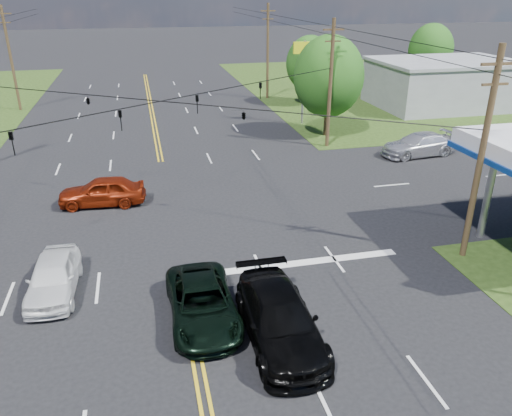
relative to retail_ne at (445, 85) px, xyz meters
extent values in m
plane|color=black|center=(-30.00, -20.00, -2.20)|extent=(280.00, 280.00, 0.00)
cube|color=#243812|center=(5.00, 12.00, -2.20)|extent=(46.00, 48.00, 0.03)
cube|color=silver|center=(-25.00, -28.00, -2.20)|extent=(10.00, 0.50, 0.02)
cube|color=gray|center=(0.00, 0.00, 0.00)|extent=(14.00, 10.00, 4.40)
cylinder|color=#A5A5AA|center=(-15.00, -27.50, 0.12)|extent=(0.36, 0.36, 4.65)
cylinder|color=#422D1C|center=(-17.00, -29.00, 2.55)|extent=(0.28, 0.28, 9.50)
cube|color=#422D1C|center=(-17.00, -29.00, 6.50)|extent=(1.60, 0.12, 0.12)
cube|color=#422D1C|center=(-17.00, -29.00, 5.70)|extent=(1.20, 0.10, 0.10)
cylinder|color=#422D1C|center=(-17.00, -11.00, 2.55)|extent=(0.28, 0.28, 9.50)
cube|color=#422D1C|center=(-17.00, -11.00, 6.50)|extent=(1.60, 0.12, 0.12)
cube|color=#422D1C|center=(-17.00, -11.00, 5.70)|extent=(1.20, 0.10, 0.10)
cylinder|color=#422D1C|center=(-43.00, 8.00, 2.80)|extent=(0.28, 0.28, 10.00)
cube|color=#422D1C|center=(-43.00, 8.00, 7.00)|extent=(1.60, 0.12, 0.12)
cube|color=#422D1C|center=(-43.00, 8.00, 6.20)|extent=(1.20, 0.10, 0.10)
cylinder|color=#422D1C|center=(-17.00, 8.00, 2.80)|extent=(0.28, 0.28, 10.00)
cube|color=#422D1C|center=(-17.00, 8.00, 7.00)|extent=(1.60, 0.12, 0.12)
cube|color=#422D1C|center=(-17.00, 8.00, 6.20)|extent=(1.20, 0.10, 0.10)
imported|color=black|center=(-36.50, -24.50, 3.22)|extent=(0.17, 0.21, 1.05)
imported|color=black|center=(-32.08, -21.44, 3.22)|extent=(0.17, 0.21, 1.05)
imported|color=black|center=(-27.92, -18.56, 3.22)|extent=(0.17, 0.21, 1.05)
imported|color=black|center=(-23.50, -15.50, 3.22)|extent=(0.17, 0.21, 1.05)
imported|color=black|center=(-33.90, -17.30, 3.50)|extent=(1.24, 0.26, 0.50)
imported|color=black|center=(-26.10, -22.70, 3.50)|extent=(1.24, 0.26, 0.50)
cylinder|color=black|center=(-17.00, -22.00, 6.70)|extent=(0.04, 100.00, 0.04)
cylinder|color=black|center=(-17.00, -22.00, 6.10)|extent=(0.04, 100.00, 0.04)
cylinder|color=#422D1C|center=(-16.00, -8.00, -0.55)|extent=(0.36, 0.36, 3.30)
ellipsoid|color=#155018|center=(-16.00, -8.00, 2.67)|extent=(5.70, 5.70, 6.60)
cylinder|color=#422D1C|center=(-13.50, 4.00, -0.77)|extent=(0.36, 0.36, 2.86)
ellipsoid|color=#155018|center=(-13.50, 4.00, 2.03)|extent=(4.94, 4.94, 5.72)
cylinder|color=#422D1C|center=(4.00, 10.00, -0.66)|extent=(0.36, 0.36, 3.08)
ellipsoid|color=#155018|center=(4.00, 10.00, 2.35)|extent=(5.32, 5.32, 6.16)
imported|color=black|center=(-29.50, -31.15, -1.47)|extent=(2.45, 5.27, 1.46)
imported|color=black|center=(-27.00, -32.91, -1.34)|extent=(2.40, 5.90, 1.71)
imported|color=white|center=(-35.15, -28.00, -1.43)|extent=(1.97, 4.58, 1.54)
imported|color=maroon|center=(-33.66, -19.00, -1.38)|extent=(4.97, 2.33, 1.64)
imported|color=silver|center=(-11.25, -14.78, -1.37)|extent=(5.90, 2.87, 1.65)
cylinder|color=#A5A5AA|center=(-16.71, -3.75, 1.44)|extent=(0.20, 0.20, 7.29)
cube|color=yellow|center=(-16.71, -3.75, 4.49)|extent=(2.01, 0.33, 1.00)
camera|label=1|loc=(-31.08, -46.73, 9.30)|focal=35.00mm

